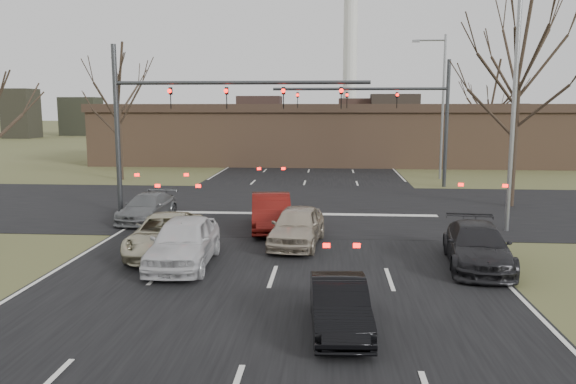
# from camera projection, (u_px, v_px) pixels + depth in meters

# --- Properties ---
(ground) EXTENTS (360.00, 360.00, 0.00)m
(ground) POSITION_uv_depth(u_px,v_px,m) (260.00, 313.00, 14.00)
(ground) COLOR #50542D
(ground) RESTS_ON ground
(road_main) EXTENTS (14.00, 300.00, 0.02)m
(road_main) POSITION_uv_depth(u_px,v_px,m) (317.00, 146.00, 73.14)
(road_main) COLOR black
(road_main) RESTS_ON ground
(road_cross) EXTENTS (200.00, 14.00, 0.02)m
(road_cross) POSITION_uv_depth(u_px,v_px,m) (297.00, 207.00, 28.78)
(road_cross) COLOR black
(road_cross) RESTS_ON ground
(building) EXTENTS (42.40, 10.40, 5.30)m
(building) POSITION_uv_depth(u_px,v_px,m) (334.00, 133.00, 50.90)
(building) COLOR brown
(building) RESTS_ON ground
(mast_arm_near) EXTENTS (12.12, 0.24, 8.00)m
(mast_arm_near) POSITION_uv_depth(u_px,v_px,m) (184.00, 107.00, 26.43)
(mast_arm_near) COLOR #383A3D
(mast_arm_near) RESTS_ON ground
(mast_arm_far) EXTENTS (11.12, 0.24, 8.00)m
(mast_arm_far) POSITION_uv_depth(u_px,v_px,m) (402.00, 108.00, 35.45)
(mast_arm_far) COLOR #383A3D
(mast_arm_far) RESTS_ON ground
(streetlight_right_near) EXTENTS (2.34, 0.25, 10.00)m
(streetlight_right_near) POSITION_uv_depth(u_px,v_px,m) (510.00, 94.00, 22.35)
(streetlight_right_near) COLOR gray
(streetlight_right_near) RESTS_ON ground
(streetlight_right_far) EXTENTS (2.34, 0.25, 10.00)m
(streetlight_right_far) POSITION_uv_depth(u_px,v_px,m) (440.00, 99.00, 39.07)
(streetlight_right_far) COLOR gray
(streetlight_right_far) RESTS_ON ground
(tree_right_near) EXTENTS (6.90, 6.90, 11.50)m
(tree_right_near) POSITION_uv_depth(u_px,v_px,m) (521.00, 29.00, 27.60)
(tree_right_near) COLOR black
(tree_right_near) RESTS_ON ground
(tree_left_far) EXTENTS (5.70, 5.70, 9.50)m
(tree_left_far) POSITION_uv_depth(u_px,v_px,m) (117.00, 73.00, 38.49)
(tree_left_far) COLOR black
(tree_left_far) RESTS_ON ground
(tree_right_far) EXTENTS (5.40, 5.40, 9.00)m
(tree_right_far) POSITION_uv_depth(u_px,v_px,m) (492.00, 84.00, 46.33)
(tree_right_far) COLOR black
(tree_right_far) RESTS_ON ground
(car_silver_suv) EXTENTS (2.71, 5.08, 1.36)m
(car_silver_suv) POSITION_uv_depth(u_px,v_px,m) (166.00, 234.00, 19.63)
(car_silver_suv) COLOR #C0BA9B
(car_silver_suv) RESTS_ON ground
(car_white_sedan) EXTENTS (2.03, 4.70, 1.58)m
(car_white_sedan) POSITION_uv_depth(u_px,v_px,m) (184.00, 242.00, 18.12)
(car_white_sedan) COLOR silver
(car_white_sedan) RESTS_ON ground
(car_black_hatch) EXTENTS (1.50, 3.70, 1.19)m
(car_black_hatch) POSITION_uv_depth(u_px,v_px,m) (339.00, 305.00, 12.89)
(car_black_hatch) COLOR black
(car_black_hatch) RESTS_ON ground
(car_charcoal_sedan) EXTENTS (2.41, 4.87, 1.36)m
(car_charcoal_sedan) POSITION_uv_depth(u_px,v_px,m) (477.00, 246.00, 17.99)
(car_charcoal_sedan) COLOR black
(car_charcoal_sedan) RESTS_ON ground
(car_grey_ahead) EXTENTS (2.01, 4.30, 1.21)m
(car_grey_ahead) POSITION_uv_depth(u_px,v_px,m) (147.00, 207.00, 25.25)
(car_grey_ahead) COLOR slate
(car_grey_ahead) RESTS_ON ground
(car_red_ahead) EXTENTS (2.15, 4.70, 1.49)m
(car_red_ahead) POSITION_uv_depth(u_px,v_px,m) (271.00, 212.00, 23.38)
(car_red_ahead) COLOR #5C100D
(car_red_ahead) RESTS_ON ground
(car_silver_ahead) EXTENTS (2.17, 4.42, 1.45)m
(car_silver_ahead) POSITION_uv_depth(u_px,v_px,m) (297.00, 226.00, 20.78)
(car_silver_ahead) COLOR #B6A993
(car_silver_ahead) RESTS_ON ground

